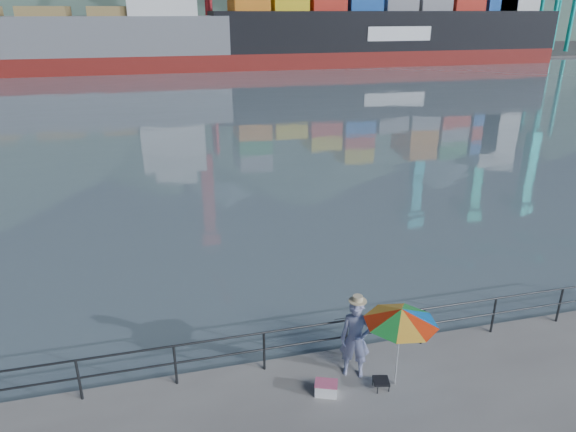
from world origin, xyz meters
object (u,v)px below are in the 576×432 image
(fisherman, at_px, (355,339))
(bulk_carrier, at_px, (62,39))
(beach_umbrella, at_px, (401,316))
(cooler_bag, at_px, (326,389))
(container_ship, at_px, (397,23))

(fisherman, bearing_deg, bulk_carrier, 126.34)
(beach_umbrella, distance_m, cooler_bag, 2.29)
(beach_umbrella, height_order, container_ship, container_ship)
(fisherman, height_order, beach_umbrella, beach_umbrella)
(fisherman, relative_size, container_ship, 0.04)
(beach_umbrella, distance_m, container_ship, 76.94)
(bulk_carrier, bearing_deg, cooler_bag, -78.22)
(fisherman, relative_size, cooler_bag, 4.02)
(beach_umbrella, relative_size, cooler_bag, 4.13)
(cooler_bag, bearing_deg, beach_umbrella, 19.05)
(cooler_bag, bearing_deg, fisherman, 52.59)
(fisherman, bearing_deg, cooler_bag, -125.29)
(cooler_bag, bearing_deg, bulk_carrier, 123.48)
(fisherman, xyz_separation_m, container_ship, (33.45, 68.96, 4.94))
(beach_umbrella, distance_m, bulk_carrier, 70.90)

